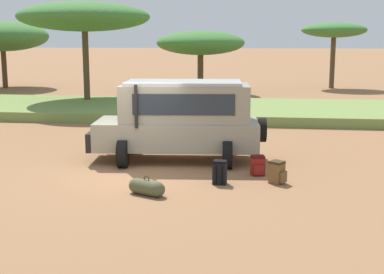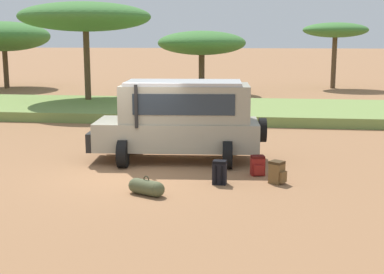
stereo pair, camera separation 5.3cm
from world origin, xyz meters
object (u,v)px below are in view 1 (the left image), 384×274
Objects in this scene: safari_vehicle at (181,119)px; backpack_cluster_center at (220,173)px; acacia_tree_centre_back at (84,17)px; backpack_near_rear_wheel at (277,172)px; backpack_beside_front_wheel at (258,166)px; acacia_tree_right_mid at (201,43)px; acacia_tree_far_right at (334,31)px; duffel_bag_low_black_case at (147,187)px; acacia_tree_left_mid at (2,36)px.

safari_vehicle reaches higher than backpack_cluster_center.
acacia_tree_centre_back is (-6.80, 11.64, 3.45)m from safari_vehicle.
acacia_tree_centre_back is at bearing 124.85° from backpack_near_rear_wheel.
backpack_near_rear_wheel is (0.51, -0.76, 0.02)m from backpack_beside_front_wheel.
acacia_tree_right_mid is at bearing 100.71° from backpack_beside_front_wheel.
acacia_tree_far_right reaches higher than safari_vehicle.
safari_vehicle is 3.89m from duffel_bag_low_black_case.
duffel_bag_low_black_case is (-3.14, -1.46, -0.10)m from backpack_near_rear_wheel.
backpack_beside_front_wheel is 21.45m from acacia_tree_right_mid.
acacia_tree_right_mid is at bearing 101.64° from backpack_near_rear_wheel.
backpack_beside_front_wheel is 0.88× the size of backpack_cluster_center.
backpack_near_rear_wheel is at bearing -78.36° from acacia_tree_right_mid.
safari_vehicle is at bearing -107.21° from acacia_tree_far_right.
safari_vehicle is 8.68× the size of backpack_cluster_center.
acacia_tree_left_mid reaches higher than acacia_tree_far_right.
backpack_near_rear_wheel is at bearing -38.21° from safari_vehicle.
safari_vehicle is 1.15× the size of acacia_tree_far_right.
backpack_cluster_center reaches higher than backpack_beside_front_wheel.
duffel_bag_low_black_case is (-1.67, -1.19, -0.12)m from backpack_cluster_center.
backpack_beside_front_wheel is at bearing -32.45° from safari_vehicle.
acacia_tree_left_mid is 24.01m from acacia_tree_far_right.
safari_vehicle is at bearing -85.33° from acacia_tree_right_mid.
acacia_tree_right_mid reaches higher than safari_vehicle.
backpack_cluster_center is at bearing -133.18° from backpack_beside_front_wheel.
backpack_near_rear_wheel is at bearing 10.40° from backpack_cluster_center.
safari_vehicle is at bearing 147.55° from backpack_beside_front_wheel.
backpack_cluster_center is at bearing -82.25° from acacia_tree_right_mid.
acacia_tree_right_mid reaches higher than backpack_cluster_center.
acacia_tree_right_mid is (-1.31, 23.09, 3.13)m from duffel_bag_low_black_case.
backpack_beside_front_wheel is 0.08× the size of acacia_tree_left_mid.
acacia_tree_right_mid is at bearing -7.91° from acacia_tree_left_mid.
acacia_tree_far_right is at bearing 41.56° from acacia_tree_centre_back.
duffel_bag_low_black_case is 0.16× the size of acacia_tree_right_mid.
acacia_tree_left_mid reaches higher than backpack_near_rear_wheel.
acacia_tree_left_mid is 1.45× the size of acacia_tree_far_right.
acacia_tree_centre_back reaches higher than acacia_tree_right_mid.
backpack_beside_front_wheel is 29.74m from acacia_tree_left_mid.
backpack_beside_front_wheel is 0.10× the size of acacia_tree_right_mid.
acacia_tree_left_mid is 14.85m from acacia_tree_right_mid.
acacia_tree_centre_back is at bearing -138.44° from acacia_tree_far_right.
backpack_beside_front_wheel is 3.45m from duffel_bag_low_black_case.
acacia_tree_centre_back is at bearing 120.32° from safari_vehicle.
acacia_tree_far_right reaches higher than backpack_near_rear_wheel.
acacia_tree_right_mid is at bearing 94.67° from safari_vehicle.
duffel_bag_low_black_case is at bearing -94.14° from safari_vehicle.
backpack_beside_front_wheel is 0.08× the size of acacia_tree_centre_back.
duffel_bag_low_black_case is at bearing -66.96° from acacia_tree_centre_back.
backpack_near_rear_wheel is at bearing -99.96° from acacia_tree_far_right.
acacia_tree_centre_back reaches higher than acacia_tree_left_mid.
acacia_tree_centre_back is (-9.17, 13.14, 4.48)m from backpack_beside_front_wheel.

